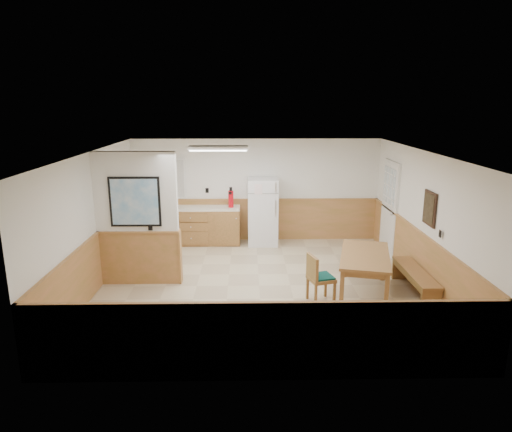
{
  "coord_description": "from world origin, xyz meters",
  "views": [
    {
      "loc": [
        -0.21,
        -7.99,
        3.36
      ],
      "look_at": [
        -0.05,
        0.4,
        1.25
      ],
      "focal_mm": 32.0,
      "sensor_mm": 36.0,
      "label": 1
    }
  ],
  "objects_px": {
    "refrigerator": "(263,211)",
    "fire_extinguisher": "(231,198)",
    "dining_bench": "(415,276)",
    "soap_bottle": "(160,202)",
    "dining_chair": "(317,275)",
    "dining_table": "(365,259)"
  },
  "relations": [
    {
      "from": "dining_bench",
      "to": "soap_bottle",
      "type": "xyz_separation_m",
      "value": [
        -5.07,
        3.16,
        0.67
      ]
    },
    {
      "from": "dining_chair",
      "to": "fire_extinguisher",
      "type": "distance_m",
      "value": 3.8
    },
    {
      "from": "refrigerator",
      "to": "dining_bench",
      "type": "height_order",
      "value": "refrigerator"
    },
    {
      "from": "refrigerator",
      "to": "dining_bench",
      "type": "distance_m",
      "value": 4.06
    },
    {
      "from": "dining_bench",
      "to": "fire_extinguisher",
      "type": "bearing_deg",
      "value": 137.32
    },
    {
      "from": "refrigerator",
      "to": "fire_extinguisher",
      "type": "bearing_deg",
      "value": 177.19
    },
    {
      "from": "dining_bench",
      "to": "soap_bottle",
      "type": "bearing_deg",
      "value": 148.09
    },
    {
      "from": "soap_bottle",
      "to": "fire_extinguisher",
      "type": "bearing_deg",
      "value": -1.57
    },
    {
      "from": "refrigerator",
      "to": "soap_bottle",
      "type": "xyz_separation_m",
      "value": [
        -2.46,
        0.08,
        0.21
      ]
    },
    {
      "from": "dining_table",
      "to": "dining_chair",
      "type": "distance_m",
      "value": 0.97
    },
    {
      "from": "refrigerator",
      "to": "fire_extinguisher",
      "type": "relative_size",
      "value": 3.27
    },
    {
      "from": "dining_bench",
      "to": "soap_bottle",
      "type": "relative_size",
      "value": 6.85
    },
    {
      "from": "refrigerator",
      "to": "soap_bottle",
      "type": "bearing_deg",
      "value": 177.95
    },
    {
      "from": "dining_table",
      "to": "refrigerator",
      "type": "bearing_deg",
      "value": 133.45
    },
    {
      "from": "dining_chair",
      "to": "soap_bottle",
      "type": "height_order",
      "value": "soap_bottle"
    },
    {
      "from": "refrigerator",
      "to": "fire_extinguisher",
      "type": "distance_m",
      "value": 0.82
    },
    {
      "from": "dining_bench",
      "to": "soap_bottle",
      "type": "height_order",
      "value": "soap_bottle"
    },
    {
      "from": "dining_chair",
      "to": "fire_extinguisher",
      "type": "relative_size",
      "value": 1.73
    },
    {
      "from": "dining_chair",
      "to": "soap_bottle",
      "type": "distance_m",
      "value": 4.79
    },
    {
      "from": "dining_table",
      "to": "fire_extinguisher",
      "type": "relative_size",
      "value": 3.69
    },
    {
      "from": "dining_bench",
      "to": "dining_chair",
      "type": "distance_m",
      "value": 1.83
    },
    {
      "from": "fire_extinguisher",
      "to": "soap_bottle",
      "type": "relative_size",
      "value": 2.11
    }
  ]
}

